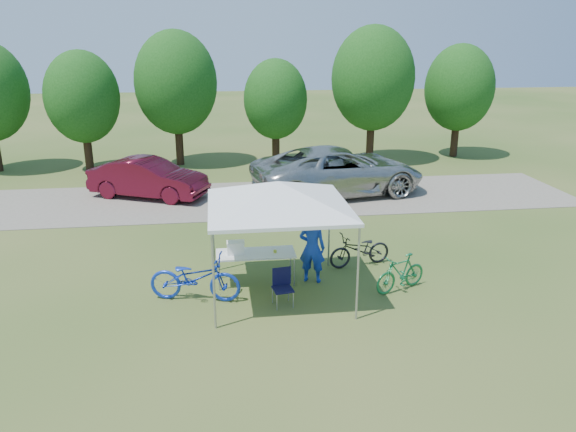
% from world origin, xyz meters
% --- Properties ---
extents(ground, '(100.00, 100.00, 0.00)m').
position_xyz_m(ground, '(0.00, 0.00, 0.00)').
color(ground, '#2D5119').
rests_on(ground, ground).
extents(gravel_strip, '(24.00, 5.00, 0.02)m').
position_xyz_m(gravel_strip, '(0.00, 8.00, 0.01)').
color(gravel_strip, gray).
rests_on(gravel_strip, ground).
extents(canopy, '(4.53, 4.53, 3.00)m').
position_xyz_m(canopy, '(0.00, 0.00, 2.65)').
color(canopy, '#A5A5AA').
rests_on(canopy, ground).
extents(treeline, '(24.89, 4.28, 6.30)m').
position_xyz_m(treeline, '(-0.29, 14.05, 3.53)').
color(treeline, '#382314').
rests_on(treeline, ground).
extents(folding_table, '(1.91, 0.80, 0.79)m').
position_xyz_m(folding_table, '(-0.49, 0.66, 0.74)').
color(folding_table, white).
rests_on(folding_table, ground).
extents(folding_chair, '(0.49, 0.51, 0.84)m').
position_xyz_m(folding_chair, '(0.01, -0.56, 0.49)').
color(folding_chair, black).
rests_on(folding_chair, ground).
extents(cooler, '(0.43, 0.29, 0.31)m').
position_xyz_m(cooler, '(-0.97, 0.66, 0.94)').
color(cooler, white).
rests_on(cooler, folding_table).
extents(ice_cream_cup, '(0.08, 0.08, 0.06)m').
position_xyz_m(ice_cream_cup, '(-0.02, 0.61, 0.82)').
color(ice_cream_cup, gold).
rests_on(ice_cream_cup, folding_table).
extents(cyclist, '(0.75, 0.62, 1.76)m').
position_xyz_m(cyclist, '(0.89, 0.56, 0.88)').
color(cyclist, '#1537AD').
rests_on(cyclist, ground).
extents(bike_blue, '(2.21, 1.18, 1.10)m').
position_xyz_m(bike_blue, '(-1.94, -0.12, 0.55)').
color(bike_blue, '#1537BE').
rests_on(bike_blue, ground).
extents(bike_green, '(1.52, 1.00, 0.89)m').
position_xyz_m(bike_green, '(2.89, -0.24, 0.44)').
color(bike_green, '#186F3D').
rests_on(bike_green, ground).
extents(bike_dark, '(1.80, 0.95, 0.90)m').
position_xyz_m(bike_dark, '(2.31, 1.35, 0.45)').
color(bike_dark, black).
rests_on(bike_dark, ground).
extents(minivan, '(6.99, 4.24, 1.81)m').
position_xyz_m(minivan, '(3.24, 8.26, 0.93)').
color(minivan, '#ADAFAA').
rests_on(minivan, gravel_strip).
extents(sedan, '(4.65, 3.21, 1.45)m').
position_xyz_m(sedan, '(-3.87, 8.76, 0.75)').
color(sedan, '#540E1D').
rests_on(sedan, gravel_strip).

